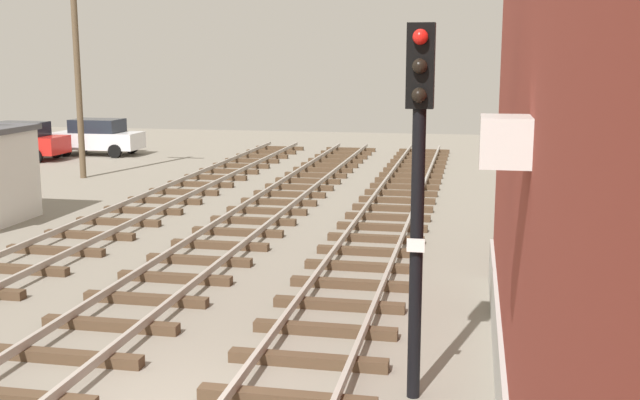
% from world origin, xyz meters
% --- Properties ---
extents(track_centre, '(2.50, 61.31, 0.32)m').
position_xyz_m(track_centre, '(-2.46, -0.00, 0.13)').
color(track_centre, '#4C3826').
rests_on(track_centre, ground).
extents(signal_mast, '(0.36, 0.40, 5.13)m').
position_xyz_m(signal_mast, '(2.94, 1.29, 3.23)').
color(signal_mast, black).
rests_on(signal_mast, ground).
extents(parked_car_white, '(4.20, 2.04, 1.76)m').
position_xyz_m(parked_car_white, '(-14.37, 25.98, 0.90)').
color(parked_car_white, silver).
rests_on(parked_car_white, ground).
extents(parked_car_red, '(4.20, 2.04, 1.76)m').
position_xyz_m(parked_car_red, '(-17.07, 23.59, 0.90)').
color(parked_car_red, red).
rests_on(parked_car_red, ground).
extents(utility_pole_far, '(1.80, 0.24, 8.05)m').
position_xyz_m(utility_pole_far, '(-11.50, 19.02, 4.22)').
color(utility_pole_far, brown).
rests_on(utility_pole_far, ground).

